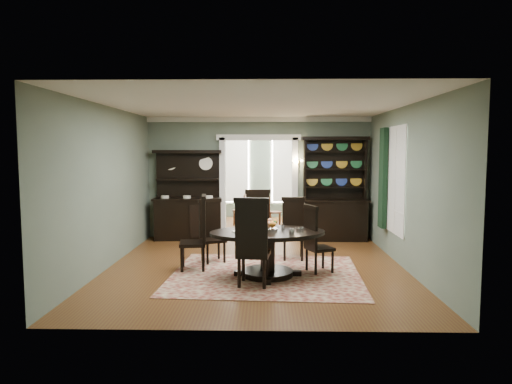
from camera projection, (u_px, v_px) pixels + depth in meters
room at (256, 183)px, 8.41m from camera, size 5.51×6.01×3.01m
parlor at (260, 172)px, 13.88m from camera, size 3.51×3.50×3.01m
doorway_trim at (259, 173)px, 11.35m from camera, size 2.08×0.25×2.57m
right_window at (390, 179)px, 9.23m from camera, size 0.15×1.47×2.12m
wall_sconce at (297, 162)px, 11.16m from camera, size 0.27×0.21×0.21m
rug at (266, 274)px, 8.02m from camera, size 3.42×3.05×0.01m
dining_table at (268, 245)px, 7.88m from camera, size 2.18×2.13×0.79m
centerpiece at (270, 227)px, 7.90m from camera, size 1.24×0.80×0.20m
chair_far_left at (211, 229)px, 8.97m from camera, size 0.59×0.58×1.23m
chair_far_mid at (259, 222)px, 9.35m from camera, size 0.59×0.57×1.38m
chair_far_right at (293, 226)px, 9.20m from camera, size 0.48×0.45×1.24m
chair_end_left at (199, 231)px, 8.31m from camera, size 0.54×0.56×1.37m
chair_end_right at (315, 237)px, 8.10m from camera, size 0.57×0.58×1.22m
chair_near at (252, 240)px, 7.21m from camera, size 0.59×0.57×1.45m
sideboard at (188, 208)px, 11.22m from camera, size 1.70×0.71×2.19m
welsh_dresser at (334, 203)px, 11.10m from camera, size 1.61×0.60×2.51m
parlor_table at (255, 209)px, 13.33m from camera, size 0.79×0.79×0.73m
parlor_chair_left at (241, 208)px, 13.34m from camera, size 0.39×0.38×0.91m
parlor_chair_right at (273, 210)px, 13.00m from camera, size 0.38×0.38×0.89m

